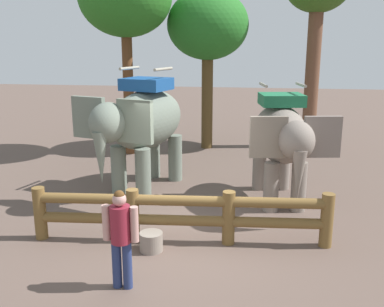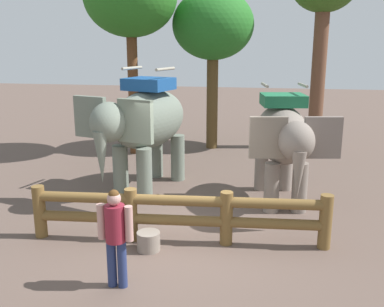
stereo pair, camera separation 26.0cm
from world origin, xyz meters
name	(u,v)px [view 1 (the left image)]	position (x,y,z in m)	size (l,w,h in m)	color
ground_plane	(183,236)	(0.00, 0.00, 0.00)	(60.00, 60.00, 0.00)	brown
log_fence	(180,213)	(0.00, -0.26, 0.61)	(5.72, 0.71, 1.05)	brown
elephant_near_left	(143,123)	(-1.48, 2.67, 1.77)	(2.48, 3.77, 3.15)	slate
elephant_center	(282,138)	(1.96, 2.27, 1.59)	(1.97, 3.37, 2.83)	gray
tourist_woman_in_black	(121,232)	(-0.62, -1.98, 0.93)	(0.57, 0.32, 1.61)	navy
tree_far_left	(208,27)	(-0.42, 7.64, 4.27)	(2.81, 2.81, 5.54)	brown
feed_bucket	(151,242)	(-0.48, -0.69, 0.18)	(0.43, 0.43, 0.35)	gray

